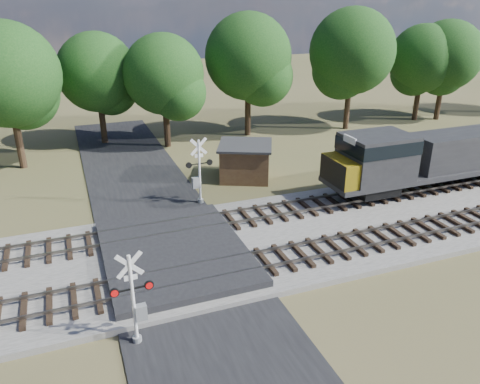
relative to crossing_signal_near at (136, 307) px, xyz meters
name	(u,v)px	position (x,y,z in m)	size (l,w,h in m)	color
ground	(177,263)	(2.76, 5.18, -1.68)	(160.00, 160.00, 0.00)	#4D502A
ballast_bed	(342,225)	(12.76, 5.68, -1.53)	(140.00, 10.00, 0.30)	gray
road	(177,263)	(2.76, 5.18, -1.64)	(7.00, 60.00, 0.08)	black
crossing_panel	(174,253)	(2.76, 5.68, -1.36)	(7.00, 9.00, 0.62)	#262628
track_near	(249,264)	(5.88, 3.18, -1.27)	(140.00, 2.60, 0.33)	black
track_far	(217,221)	(5.88, 8.18, -1.27)	(140.00, 2.60, 0.33)	black
crossing_signal_near	(136,307)	(0.00, 0.00, 0.00)	(1.63, 0.35, 4.04)	silver
crossing_signal_far	(198,177)	(5.88, 11.86, 0.16)	(1.78, 0.39, 4.43)	silver
equipment_shed	(245,161)	(10.40, 15.22, -0.36)	(5.05, 5.05, 2.60)	#432B1C
treeline	(208,66)	(10.75, 25.02, 5.12)	(82.79, 11.86, 11.68)	black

